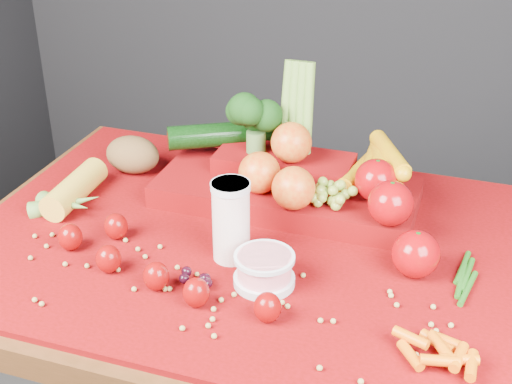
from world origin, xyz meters
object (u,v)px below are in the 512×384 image
(table, at_px, (253,285))
(milk_glass, at_px, (231,218))
(produce_mound, at_px, (301,177))
(yogurt_bowl, at_px, (264,269))

(table, relative_size, milk_glass, 7.35)
(milk_glass, distance_m, produce_mound, 0.23)
(produce_mound, bearing_deg, table, -107.92)
(milk_glass, xyz_separation_m, yogurt_bowl, (0.08, -0.06, -0.05))
(table, relative_size, yogurt_bowl, 10.55)
(table, distance_m, milk_glass, 0.20)
(produce_mound, bearing_deg, milk_glass, -106.06)
(milk_glass, xyz_separation_m, produce_mound, (0.06, 0.22, -0.02))
(milk_glass, bearing_deg, produce_mound, 73.94)
(table, bearing_deg, yogurt_bowl, -63.22)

